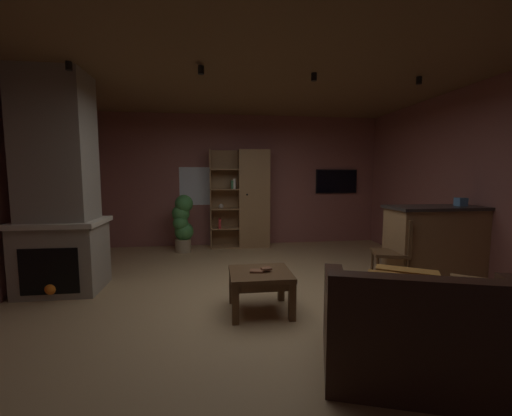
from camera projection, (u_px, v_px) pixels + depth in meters
name	position (u px, v px, depth m)	size (l,w,h in m)	color
floor	(260.00, 299.00, 3.80)	(6.01, 6.13, 0.02)	tan
wall_back	(239.00, 181.00, 6.71)	(6.13, 0.06, 2.72)	#8E544C
wall_right	(494.00, 184.00, 4.07)	(0.06, 6.13, 2.72)	#8E544C
ceiling	(261.00, 62.00, 3.52)	(6.01, 6.13, 0.02)	brown
window_pane_back	(198.00, 186.00, 6.58)	(0.76, 0.01, 0.79)	white
stone_fireplace	(59.00, 195.00, 3.94)	(1.01, 0.80, 2.72)	gray
bookshelf_cabinet	(250.00, 199.00, 6.51)	(1.20, 0.41, 1.99)	#997047
kitchen_bar_counter	(444.00, 245.00, 4.29)	(1.55, 0.59, 1.06)	#997047
tissue_box	(461.00, 202.00, 4.24)	(0.12, 0.12, 0.11)	#598CBF
leather_couch	(432.00, 337.00, 2.29)	(1.73, 1.34, 0.84)	#382116
coffee_table	(260.00, 279.00, 3.41)	(0.65, 0.61, 0.44)	brown
table_book_0	(256.00, 271.00, 3.38)	(0.14, 0.10, 0.02)	brown
table_book_1	(266.00, 269.00, 3.39)	(0.10, 0.08, 0.02)	brown
dining_chair	(397.00, 248.00, 4.10)	(0.53, 0.53, 0.92)	brown
potted_floor_plant	(183.00, 222.00, 6.07)	(0.40, 0.37, 1.10)	#9E896B
wall_mounted_tv	(336.00, 181.00, 6.94)	(0.92, 0.06, 0.52)	black
track_light_spot_0	(69.00, 66.00, 3.42)	(0.07, 0.07, 0.09)	black
track_light_spot_1	(201.00, 70.00, 3.56)	(0.07, 0.07, 0.09)	black
track_light_spot_2	(314.00, 77.00, 3.81)	(0.07, 0.07, 0.09)	black
track_light_spot_3	(419.00, 81.00, 3.95)	(0.07, 0.07, 0.09)	black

